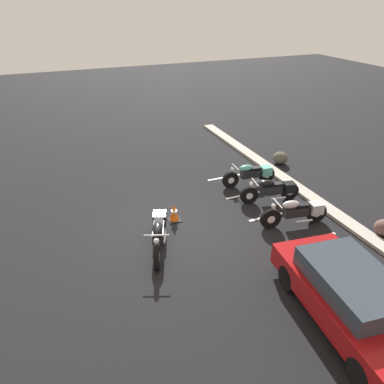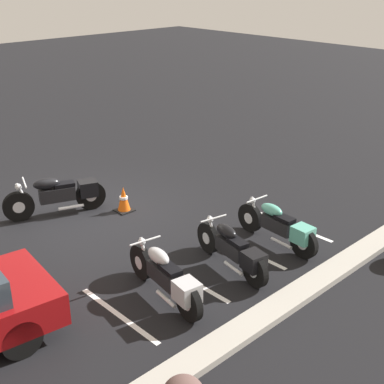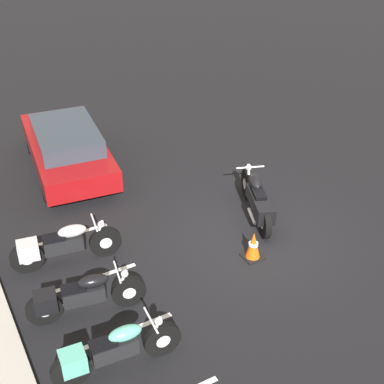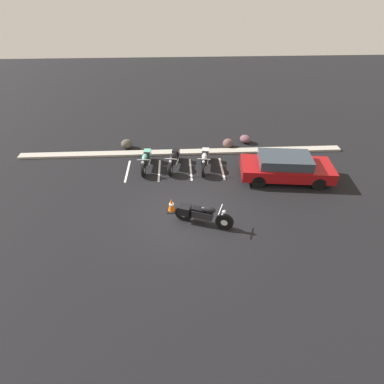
{
  "view_description": "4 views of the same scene",
  "coord_description": "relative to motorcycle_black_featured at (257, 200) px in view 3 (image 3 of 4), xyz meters",
  "views": [
    {
      "loc": [
        9.2,
        -2.99,
        6.53
      ],
      "look_at": [
        -0.32,
        0.93,
        1.08
      ],
      "focal_mm": 35.0,
      "sensor_mm": 36.0,
      "label": 1
    },
    {
      "loc": [
        6.27,
        10.0,
        5.46
      ],
      "look_at": [
        -0.91,
        2.45,
        1.03
      ],
      "focal_mm": 50.0,
      "sensor_mm": 36.0,
      "label": 2
    },
    {
      "loc": [
        -7.66,
        5.76,
        7.04
      ],
      "look_at": [
        1.05,
        0.95,
        0.88
      ],
      "focal_mm": 50.0,
      "sensor_mm": 36.0,
      "label": 3
    },
    {
      "loc": [
        -0.23,
        -9.48,
        8.13
      ],
      "look_at": [
        0.3,
        0.89,
        0.59
      ],
      "focal_mm": 28.0,
      "sensor_mm": 36.0,
      "label": 4
    }
  ],
  "objects": [
    {
      "name": "ground",
      "position": [
        -0.58,
        0.48,
        -0.5
      ],
      "size": [
        60.0,
        60.0,
        0.0
      ],
      "primitive_type": "plane",
      "color": "black"
    },
    {
      "name": "motorcycle_black_featured",
      "position": [
        0.0,
        0.0,
        0.0
      ],
      "size": [
        2.28,
        1.08,
        0.94
      ],
      "rotation": [
        0.0,
        0.0,
        -0.36
      ],
      "color": "black",
      "rests_on": "ground"
    },
    {
      "name": "parked_bike_0",
      "position": [
        -2.49,
        4.53,
        -0.05
      ],
      "size": [
        0.61,
        2.17,
        0.85
      ],
      "rotation": [
        0.0,
        0.0,
        -1.65
      ],
      "color": "black",
      "rests_on": "ground"
    },
    {
      "name": "parked_bike_1",
      "position": [
        -1.06,
        4.55,
        -0.05
      ],
      "size": [
        0.76,
        2.15,
        0.85
      ],
      "rotation": [
        0.0,
        0.0,
        -1.76
      ],
      "color": "black",
      "rests_on": "ground"
    },
    {
      "name": "parked_bike_2",
      "position": [
        0.53,
        4.42,
        -0.03
      ],
      "size": [
        0.74,
        2.24,
        0.89
      ],
      "rotation": [
        0.0,
        0.0,
        -1.73
      ],
      "color": "black",
      "rests_on": "ground"
    },
    {
      "name": "car_red",
      "position": [
        4.31,
        3.06,
        0.18
      ],
      "size": [
        4.48,
        2.28,
        1.29
      ],
      "rotation": [
        0.0,
        0.0,
        -0.12
      ],
      "color": "black",
      "rests_on": "ground"
    },
    {
      "name": "traffic_cone",
      "position": [
        -1.17,
        0.89,
        -0.21
      ],
      "size": [
        0.4,
        0.4,
        0.62
      ],
      "color": "black",
      "rests_on": "ground"
    },
    {
      "name": "stall_line_1",
      "position": [
        -1.83,
        4.19,
        -0.5
      ],
      "size": [
        0.1,
        2.1,
        0.0
      ],
      "primitive_type": "cube",
      "color": "white",
      "rests_on": "ground"
    },
    {
      "name": "stall_line_2",
      "position": [
        -0.2,
        4.19,
        -0.5
      ],
      "size": [
        0.1,
        2.1,
        0.0
      ],
      "primitive_type": "cube",
      "color": "white",
      "rests_on": "ground"
    },
    {
      "name": "stall_line_3",
      "position": [
        1.42,
        4.19,
        -0.5
      ],
      "size": [
        0.1,
        2.1,
        0.0
      ],
      "primitive_type": "cube",
      "color": "white",
      "rests_on": "ground"
    }
  ]
}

